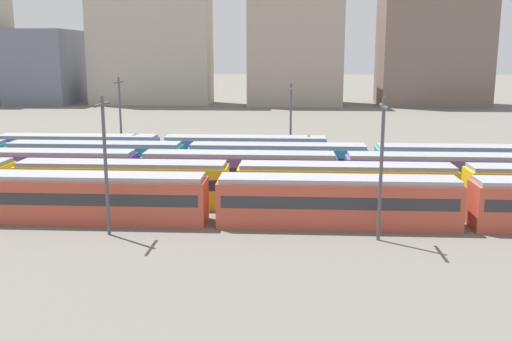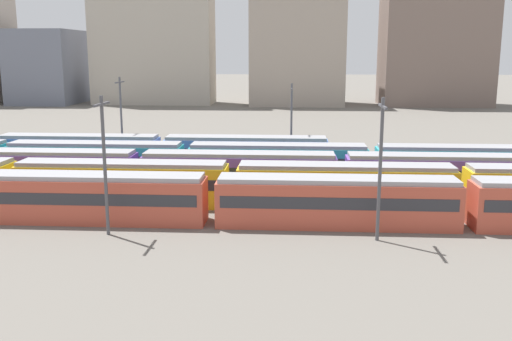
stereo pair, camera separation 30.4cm
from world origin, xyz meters
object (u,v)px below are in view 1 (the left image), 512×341
(train_track_4, at_px, (79,151))
(train_track_0, at_px, (466,203))
(train_track_1, at_px, (233,184))
(catenary_pole_1, at_px, (120,116))
(train_track_3, at_px, (371,163))
(catenary_pole_2, at_px, (105,159))
(train_track_2, at_px, (341,173))
(catenary_pole_0, at_px, (381,163))
(catenary_pole_3, at_px, (291,120))

(train_track_4, bearing_deg, train_track_0, -29.44)
(train_track_1, distance_m, catenary_pole_1, 23.93)
(train_track_3, distance_m, catenary_pole_2, 28.48)
(train_track_0, height_order, train_track_2, same)
(catenary_pole_0, bearing_deg, train_track_3, 83.83)
(train_track_4, xyz_separation_m, catenary_pole_3, (23.89, 2.82, 3.35))
(train_track_0, relative_size, catenary_pole_0, 11.36)
(train_track_2, distance_m, train_track_4, 30.39)
(train_track_0, relative_size, catenary_pole_3, 11.94)
(train_track_1, height_order, catenary_pole_3, catenary_pole_3)
(train_track_0, relative_size, train_track_3, 1.00)
(train_track_2, distance_m, catenary_pole_1, 27.98)
(train_track_0, bearing_deg, train_track_2, 128.57)
(catenary_pole_0, bearing_deg, train_track_4, 141.28)
(catenary_pole_2, bearing_deg, train_track_2, 37.56)
(train_track_1, bearing_deg, catenary_pole_3, 75.23)
(catenary_pole_1, relative_size, catenary_pole_3, 1.07)
(train_track_4, bearing_deg, train_track_2, -20.01)
(train_track_0, bearing_deg, catenary_pole_3, 118.76)
(train_track_1, xyz_separation_m, catenary_pole_3, (4.86, 18.42, 3.35))
(catenary_pole_1, bearing_deg, catenary_pole_2, -75.76)
(train_track_2, distance_m, train_track_3, 6.26)
(train_track_3, height_order, train_track_4, same)
(catenary_pole_1, relative_size, catenary_pole_2, 1.02)
(train_track_1, xyz_separation_m, catenary_pole_1, (-14.89, 18.37, 3.69))
(train_track_2, distance_m, catenary_pole_2, 22.53)
(train_track_0, height_order, train_track_4, same)
(train_track_3, relative_size, catenary_pole_0, 11.36)
(catenary_pole_1, bearing_deg, train_track_2, -28.34)
(train_track_1, height_order, catenary_pole_1, catenary_pole_1)
(train_track_4, bearing_deg, train_track_3, -9.22)
(train_track_0, height_order, catenary_pole_1, catenary_pole_1)
(train_track_3, distance_m, catenary_pole_1, 29.25)
(train_track_4, bearing_deg, catenary_pole_1, 33.73)
(catenary_pole_1, distance_m, catenary_pole_2, 27.57)
(catenary_pole_1, xyz_separation_m, catenary_pole_2, (6.78, -26.72, -0.08))
(train_track_0, bearing_deg, catenary_pole_1, 144.23)
(train_track_0, bearing_deg, train_track_1, 163.73)
(train_track_2, bearing_deg, train_track_4, 159.99)
(catenary_pole_3, bearing_deg, train_track_0, -61.24)
(train_track_1, relative_size, train_track_2, 0.66)
(catenary_pole_0, height_order, catenary_pole_2, catenary_pole_2)
(catenary_pole_1, bearing_deg, train_track_4, -146.27)
(train_track_4, height_order, catenary_pole_3, catenary_pole_3)
(train_track_4, bearing_deg, catenary_pole_2, -65.49)
(train_track_3, bearing_deg, train_track_2, -123.85)
(catenary_pole_0, bearing_deg, catenary_pole_1, 133.95)
(train_track_0, height_order, catenary_pole_0, catenary_pole_0)
(train_track_3, xyz_separation_m, catenary_pole_1, (-27.90, 7.97, 3.69))
(train_track_0, relative_size, train_track_2, 1.00)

